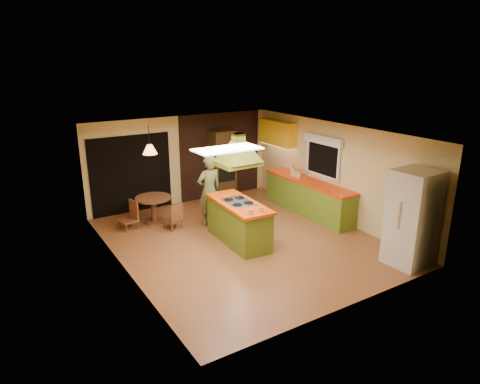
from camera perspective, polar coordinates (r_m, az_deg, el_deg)
ground at (r=9.95m, az=0.43°, el=-6.46°), size 6.50×6.50×0.00m
room_walls at (r=9.51m, az=0.45°, el=0.44°), size 5.50×6.50×6.50m
ceiling_plane at (r=9.21m, az=0.46°, el=7.89°), size 6.50×6.50×0.00m
brick_panel at (r=12.81m, az=-2.59°, el=4.94°), size 2.64×0.03×2.50m
nook_opening at (r=11.79m, az=-14.29°, el=2.29°), size 2.20×0.03×2.10m
right_counter at (r=11.61m, az=9.09°, el=-0.65°), size 0.62×3.05×0.92m
upper_cabinets at (r=12.54m, az=5.03°, el=7.87°), size 0.34×1.40×0.70m
window_right at (r=11.29m, az=11.03°, el=5.61°), size 0.12×1.35×1.06m
fluor_panel at (r=7.65m, az=-1.69°, el=5.74°), size 1.20×0.60×0.03m
kitchen_island at (r=9.70m, az=-0.19°, el=-4.00°), size 0.87×1.95×0.97m
range_hood at (r=9.20m, az=-0.20°, el=6.32°), size 0.92×0.68×0.78m
man at (r=10.61m, az=-4.13°, el=0.18°), size 0.67×0.46×1.77m
refrigerator at (r=9.19m, az=21.98°, el=-3.26°), size 0.84×0.80×1.97m
wall_oven at (r=12.56m, az=-2.42°, el=3.62°), size 0.69×0.62×2.04m
dining_table at (r=11.05m, az=-11.47°, el=-1.67°), size 0.90×0.90×0.68m
chair_left at (r=10.80m, az=-14.71°, el=-3.05°), size 0.46×0.46×0.70m
chair_near at (r=10.61m, az=-8.90°, el=-3.14°), size 0.43×0.43×0.67m
pendant_lamp at (r=10.68m, az=-11.93°, el=5.58°), size 0.40×0.40×0.23m
canister_large at (r=11.87m, az=7.10°, el=2.74°), size 0.21×0.21×0.24m
canister_medium at (r=11.80m, az=7.43°, el=2.46°), size 0.15×0.15×0.17m
canister_small at (r=11.69m, az=7.86°, el=2.34°), size 0.15×0.15×0.18m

